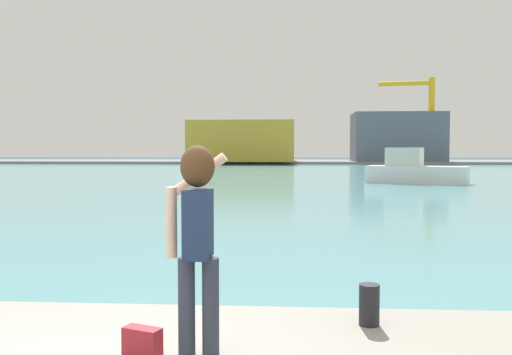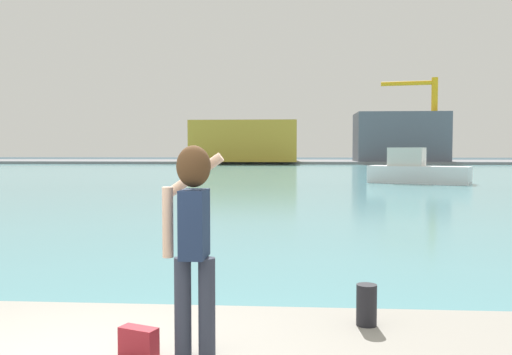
{
  "view_description": "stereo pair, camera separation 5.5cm",
  "coord_description": "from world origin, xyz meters",
  "px_view_note": "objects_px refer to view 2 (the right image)",
  "views": [
    {
      "loc": [
        1.63,
        -3.87,
        2.32
      ],
      "look_at": [
        0.94,
        6.49,
        1.79
      ],
      "focal_mm": 38.42,
      "sensor_mm": 36.0,
      "label": 1
    },
    {
      "loc": [
        1.68,
        -3.87,
        2.32
      ],
      "look_at": [
        0.94,
        6.49,
        1.79
      ],
      "focal_mm": 38.42,
      "sensor_mm": 36.0,
      "label": 2
    }
  ],
  "objects_px": {
    "boat_moored": "(416,171)",
    "handbag": "(139,342)",
    "warehouse_left": "(246,141)",
    "warehouse_right": "(400,137)",
    "port_crane": "(428,111)",
    "harbor_bollard": "(367,305)",
    "person_photographer": "(193,228)"
  },
  "relations": [
    {
      "from": "person_photographer",
      "to": "warehouse_right",
      "type": "distance_m",
      "value": 89.13
    },
    {
      "from": "harbor_bollard",
      "to": "warehouse_left",
      "type": "bearing_deg",
      "value": 95.98
    },
    {
      "from": "harbor_bollard",
      "to": "warehouse_right",
      "type": "distance_m",
      "value": 87.98
    },
    {
      "from": "boat_moored",
      "to": "warehouse_right",
      "type": "distance_m",
      "value": 54.31
    },
    {
      "from": "warehouse_left",
      "to": "person_photographer",
      "type": "bearing_deg",
      "value": -85.09
    },
    {
      "from": "harbor_bollard",
      "to": "port_crane",
      "type": "height_order",
      "value": "port_crane"
    },
    {
      "from": "person_photographer",
      "to": "harbor_bollard",
      "type": "distance_m",
      "value": 1.97
    },
    {
      "from": "person_photographer",
      "to": "harbor_bollard",
      "type": "relative_size",
      "value": 4.35
    },
    {
      "from": "warehouse_left",
      "to": "port_crane",
      "type": "xyz_separation_m",
      "value": [
        29.32,
        -0.73,
        4.81
      ]
    },
    {
      "from": "boat_moored",
      "to": "port_crane",
      "type": "bearing_deg",
      "value": 99.96
    },
    {
      "from": "person_photographer",
      "to": "warehouse_left",
      "type": "distance_m",
      "value": 86.22
    },
    {
      "from": "handbag",
      "to": "warehouse_left",
      "type": "bearing_deg",
      "value": 94.61
    },
    {
      "from": "handbag",
      "to": "warehouse_left",
      "type": "height_order",
      "value": "warehouse_left"
    },
    {
      "from": "port_crane",
      "to": "warehouse_right",
      "type": "bearing_deg",
      "value": 152.12
    },
    {
      "from": "handbag",
      "to": "warehouse_right",
      "type": "xyz_separation_m",
      "value": [
        18.42,
        87.29,
        3.65
      ]
    },
    {
      "from": "person_photographer",
      "to": "warehouse_right",
      "type": "xyz_separation_m",
      "value": [
        17.97,
        87.25,
        2.71
      ]
    },
    {
      "from": "warehouse_left",
      "to": "boat_moored",
      "type": "bearing_deg",
      "value": -72.45
    },
    {
      "from": "warehouse_left",
      "to": "handbag",
      "type": "bearing_deg",
      "value": -85.39
    },
    {
      "from": "handbag",
      "to": "harbor_bollard",
      "type": "height_order",
      "value": "harbor_bollard"
    },
    {
      "from": "warehouse_left",
      "to": "port_crane",
      "type": "height_order",
      "value": "port_crane"
    },
    {
      "from": "boat_moored",
      "to": "warehouse_right",
      "type": "bearing_deg",
      "value": 104.58
    },
    {
      "from": "port_crane",
      "to": "boat_moored",
      "type": "bearing_deg",
      "value": -104.04
    },
    {
      "from": "harbor_bollard",
      "to": "warehouse_left",
      "type": "relative_size",
      "value": 0.02
    },
    {
      "from": "handbag",
      "to": "harbor_bollard",
      "type": "distance_m",
      "value": 2.19
    },
    {
      "from": "warehouse_left",
      "to": "harbor_bollard",
      "type": "bearing_deg",
      "value": -84.02
    },
    {
      "from": "handbag",
      "to": "harbor_bollard",
      "type": "relative_size",
      "value": 0.8
    },
    {
      "from": "boat_moored",
      "to": "handbag",
      "type": "bearing_deg",
      "value": -81.78
    },
    {
      "from": "boat_moored",
      "to": "warehouse_left",
      "type": "height_order",
      "value": "warehouse_left"
    },
    {
      "from": "person_photographer",
      "to": "handbag",
      "type": "xyz_separation_m",
      "value": [
        -0.45,
        -0.04,
        -0.95
      ]
    },
    {
      "from": "handbag",
      "to": "boat_moored",
      "type": "xyz_separation_m",
      "value": [
        9.55,
        33.82,
        0.15
      ]
    },
    {
      "from": "warehouse_left",
      "to": "warehouse_right",
      "type": "height_order",
      "value": "warehouse_right"
    },
    {
      "from": "handbag",
      "to": "port_crane",
      "type": "xyz_separation_m",
      "value": [
        22.4,
        85.19,
        7.76
      ]
    }
  ]
}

